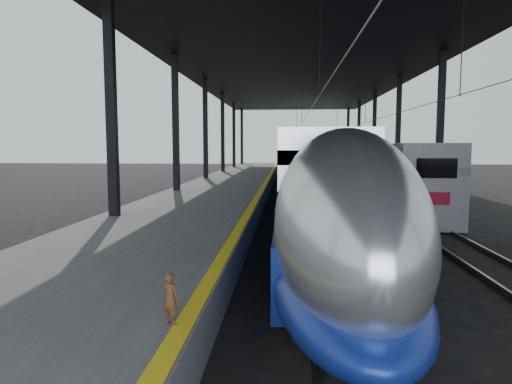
{
  "coord_description": "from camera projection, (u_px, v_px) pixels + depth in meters",
  "views": [
    {
      "loc": [
        0.84,
        -12.03,
        3.7
      ],
      "look_at": [
        -0.28,
        4.49,
        2.0
      ],
      "focal_mm": 32.0,
      "sensor_mm": 36.0,
      "label": 1
    }
  ],
  "objects": [
    {
      "name": "ground",
      "position": [
        255.0,
        282.0,
        12.37
      ],
      "size": [
        160.0,
        160.0,
        0.0
      ],
      "primitive_type": "plane",
      "color": "black",
      "rests_on": "ground"
    },
    {
      "name": "platform",
      "position": [
        226.0,
        190.0,
        32.41
      ],
      "size": [
        6.0,
        80.0,
        1.0
      ],
      "primitive_type": "cube",
      "color": "#4C4C4F",
      "rests_on": "ground"
    },
    {
      "name": "yellow_strip",
      "position": [
        265.0,
        184.0,
        32.17
      ],
      "size": [
        0.3,
        80.0,
        0.01
      ],
      "primitive_type": "cube",
      "color": "yellow",
      "rests_on": "platform"
    },
    {
      "name": "rails",
      "position": [
        339.0,
        197.0,
        31.91
      ],
      "size": [
        6.52,
        80.0,
        0.16
      ],
      "color": "slate",
      "rests_on": "ground"
    },
    {
      "name": "canopy",
      "position": [
        303.0,
        66.0,
        31.16
      ],
      "size": [
        18.0,
        75.0,
        9.47
      ],
      "color": "black",
      "rests_on": "ground"
    },
    {
      "name": "tgv_train",
      "position": [
        301.0,
        167.0,
        36.64
      ],
      "size": [
        2.92,
        65.2,
        4.19
      ],
      "color": "#B9BCC1",
      "rests_on": "ground"
    },
    {
      "name": "second_train",
      "position": [
        348.0,
        163.0,
        45.95
      ],
      "size": [
        2.76,
        56.05,
        3.8
      ],
      "color": "navy",
      "rests_on": "ground"
    },
    {
      "name": "child",
      "position": [
        170.0,
        299.0,
        6.86
      ],
      "size": [
        0.34,
        0.29,
        0.8
      ],
      "primitive_type": "imported",
      "rotation": [
        0.0,
        0.0,
        2.72
      ],
      "color": "#4E301A",
      "rests_on": "platform"
    }
  ]
}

